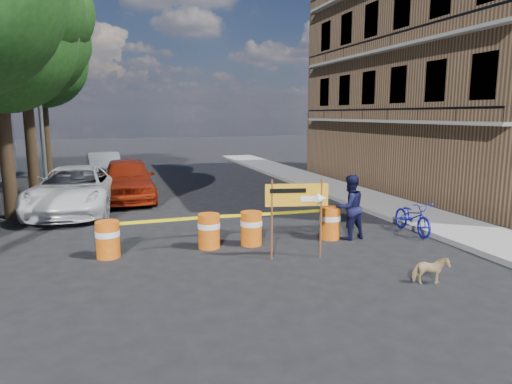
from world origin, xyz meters
TOP-DOWN VIEW (x-y plane):
  - ground at (0.00, 0.00)m, footprint 120.00×120.00m
  - sidewalk_east at (6.20, 6.00)m, footprint 2.40×40.00m
  - apartment_building at (12.00, 8.00)m, footprint 8.00×16.00m
  - tree_mid_b at (-6.73, 12.00)m, footprint 5.67×5.40m
  - tree_far at (-6.74, 17.00)m, footprint 5.04×4.80m
  - streetlamp at (-5.93, 9.50)m, footprint 1.25×0.18m
  - barrel_far_left at (-3.70, 1.48)m, footprint 0.58×0.58m
  - barrel_mid_left at (-1.19, 1.53)m, footprint 0.58×0.58m
  - barrel_mid_right at (-0.06, 1.45)m, footprint 0.58×0.58m
  - barrel_far_right at (2.21, 1.38)m, footprint 0.58×0.58m
  - detour_sign at (0.81, -0.05)m, footprint 1.49×0.47m
  - pedestrian at (2.72, 1.20)m, footprint 0.97×0.81m
  - bicycle at (4.80, 1.20)m, footprint 0.72×1.02m
  - dog at (2.59, -2.40)m, footprint 0.76×0.51m
  - suv_white at (-4.80, 7.37)m, footprint 3.41×6.09m
  - sedan_red at (-2.93, 9.18)m, footprint 2.03×5.04m
  - sedan_silver at (-3.89, 15.25)m, footprint 1.99×4.59m

SIDE VIEW (x-z plane):
  - ground at x=0.00m, z-range 0.00..0.00m
  - sidewalk_east at x=6.20m, z-range 0.00..0.15m
  - dog at x=2.59m, z-range 0.00..0.59m
  - barrel_far_left at x=-3.70m, z-range 0.02..0.92m
  - barrel_mid_left at x=-1.19m, z-range 0.02..0.92m
  - barrel_mid_right at x=-0.06m, z-range 0.02..0.92m
  - barrel_far_right at x=2.21m, z-range 0.02..0.92m
  - sedan_silver at x=-3.89m, z-range 0.00..1.47m
  - suv_white at x=-4.80m, z-range 0.00..1.61m
  - sedan_red at x=-2.93m, z-range 0.00..1.72m
  - pedestrian at x=2.72m, z-range 0.00..1.81m
  - bicycle at x=4.80m, z-range 0.00..1.84m
  - detour_sign at x=0.81m, z-range 0.45..2.40m
  - streetlamp at x=-5.93m, z-range 0.38..8.38m
  - apartment_building at x=12.00m, z-range 0.00..12.00m
  - tree_far at x=-6.74m, z-range 1.80..10.64m
  - tree_mid_b at x=-6.73m, z-range 1.90..11.53m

